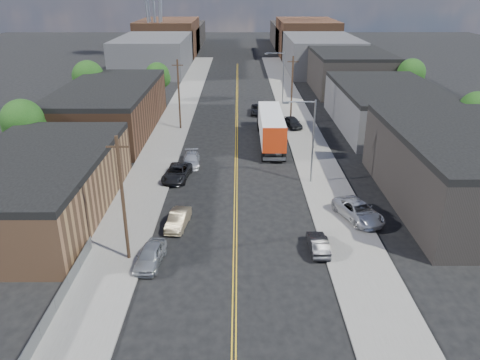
{
  "coord_description": "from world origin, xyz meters",
  "views": [
    {
      "loc": [
        0.3,
        -21.0,
        19.78
      ],
      "look_at": [
        0.42,
        19.84,
        2.5
      ],
      "focal_mm": 35.0,
      "sensor_mm": 36.0,
      "label": 1
    }
  ],
  "objects_px": {
    "car_right_lot_a": "(358,211)",
    "car_ahead_truck": "(258,109)",
    "car_right_lot_c": "(293,122)",
    "semi_truck": "(270,124)",
    "car_left_d": "(191,160)",
    "car_left_a": "(150,256)",
    "car_left_b": "(178,220)",
    "car_right_oncoming": "(318,244)",
    "car_left_c": "(177,173)"
  },
  "relations": [
    {
      "from": "car_left_c",
      "to": "car_right_oncoming",
      "type": "relative_size",
      "value": 1.36
    },
    {
      "from": "car_left_b",
      "to": "semi_truck",
      "type": "bearing_deg",
      "value": 75.56
    },
    {
      "from": "semi_truck",
      "to": "car_right_lot_c",
      "type": "distance_m",
      "value": 7.52
    },
    {
      "from": "semi_truck",
      "to": "car_right_oncoming",
      "type": "relative_size",
      "value": 4.2
    },
    {
      "from": "car_left_a",
      "to": "car_right_lot_c",
      "type": "relative_size",
      "value": 0.99
    },
    {
      "from": "car_left_a",
      "to": "car_left_b",
      "type": "bearing_deg",
      "value": 82.96
    },
    {
      "from": "car_right_lot_a",
      "to": "car_right_lot_c",
      "type": "bearing_deg",
      "value": 75.46
    },
    {
      "from": "semi_truck",
      "to": "car_left_d",
      "type": "distance_m",
      "value": 13.17
    },
    {
      "from": "car_left_d",
      "to": "car_ahead_truck",
      "type": "xyz_separation_m",
      "value": [
        8.79,
        23.18,
        0.07
      ]
    },
    {
      "from": "car_right_lot_a",
      "to": "car_left_a",
      "type": "bearing_deg",
      "value": -178.01
    },
    {
      "from": "car_ahead_truck",
      "to": "car_left_b",
      "type": "bearing_deg",
      "value": -99.92
    },
    {
      "from": "car_left_c",
      "to": "car_right_lot_a",
      "type": "xyz_separation_m",
      "value": [
        17.4,
        -9.64,
        0.19
      ]
    },
    {
      "from": "car_left_b",
      "to": "car_right_lot_c",
      "type": "distance_m",
      "value": 32.84
    },
    {
      "from": "car_right_oncoming",
      "to": "car_right_lot_c",
      "type": "relative_size",
      "value": 0.88
    },
    {
      "from": "car_left_a",
      "to": "car_left_d",
      "type": "height_order",
      "value": "car_left_a"
    },
    {
      "from": "car_right_lot_a",
      "to": "car_right_lot_c",
      "type": "xyz_separation_m",
      "value": [
        -2.78,
        28.95,
        -0.02
      ]
    },
    {
      "from": "car_left_b",
      "to": "car_right_lot_a",
      "type": "xyz_separation_m",
      "value": [
        16.0,
        1.12,
        0.24
      ]
    },
    {
      "from": "semi_truck",
      "to": "car_left_c",
      "type": "xyz_separation_m",
      "value": [
        -10.9,
        -12.97,
        -1.74
      ]
    },
    {
      "from": "car_left_a",
      "to": "car_right_oncoming",
      "type": "height_order",
      "value": "car_left_a"
    },
    {
      "from": "car_left_a",
      "to": "car_left_c",
      "type": "height_order",
      "value": "car_left_a"
    },
    {
      "from": "car_right_oncoming",
      "to": "car_right_lot_c",
      "type": "distance_m",
      "value": 34.19
    },
    {
      "from": "car_left_d",
      "to": "car_right_oncoming",
      "type": "xyz_separation_m",
      "value": [
        11.86,
        -19.15,
        -0.02
      ]
    },
    {
      "from": "semi_truck",
      "to": "car_right_lot_c",
      "type": "bearing_deg",
      "value": 59.89
    },
    {
      "from": "car_left_c",
      "to": "car_left_d",
      "type": "relative_size",
      "value": 1.17
    },
    {
      "from": "car_right_oncoming",
      "to": "car_ahead_truck",
      "type": "xyz_separation_m",
      "value": [
        -3.07,
        42.33,
        0.08
      ]
    },
    {
      "from": "car_left_c",
      "to": "car_right_lot_c",
      "type": "relative_size",
      "value": 1.2
    },
    {
      "from": "semi_truck",
      "to": "car_left_b",
      "type": "distance_m",
      "value": 25.62
    },
    {
      "from": "car_left_b",
      "to": "car_ahead_truck",
      "type": "height_order",
      "value": "car_ahead_truck"
    },
    {
      "from": "car_left_c",
      "to": "car_ahead_truck",
      "type": "xyz_separation_m",
      "value": [
        9.93,
        27.49,
        -0.01
      ]
    },
    {
      "from": "semi_truck",
      "to": "car_left_a",
      "type": "height_order",
      "value": "semi_truck"
    },
    {
      "from": "car_left_a",
      "to": "car_left_c",
      "type": "distance_m",
      "value": 16.68
    },
    {
      "from": "car_left_d",
      "to": "car_right_oncoming",
      "type": "bearing_deg",
      "value": -61.57
    },
    {
      "from": "car_left_a",
      "to": "car_right_lot_a",
      "type": "distance_m",
      "value": 18.77
    },
    {
      "from": "car_right_lot_c",
      "to": "semi_truck",
      "type": "bearing_deg",
      "value": -134.99
    },
    {
      "from": "car_right_oncoming",
      "to": "car_left_b",
      "type": "bearing_deg",
      "value": -20.36
    },
    {
      "from": "car_left_d",
      "to": "car_right_lot_a",
      "type": "xyz_separation_m",
      "value": [
        16.26,
        -13.95,
        0.27
      ]
    },
    {
      "from": "car_left_b",
      "to": "car_right_lot_c",
      "type": "bearing_deg",
      "value": 73.65
    },
    {
      "from": "car_right_lot_c",
      "to": "car_right_lot_a",
      "type": "bearing_deg",
      "value": -99.13
    },
    {
      "from": "car_right_lot_a",
      "to": "car_right_lot_c",
      "type": "distance_m",
      "value": 29.08
    },
    {
      "from": "car_left_b",
      "to": "car_ahead_truck",
      "type": "xyz_separation_m",
      "value": [
        8.53,
        38.24,
        0.04
      ]
    },
    {
      "from": "car_right_lot_a",
      "to": "car_ahead_truck",
      "type": "xyz_separation_m",
      "value": [
        -7.47,
        37.13,
        -0.2
      ]
    },
    {
      "from": "car_left_c",
      "to": "car_left_d",
      "type": "distance_m",
      "value": 4.46
    },
    {
      "from": "car_left_a",
      "to": "car_right_lot_a",
      "type": "height_order",
      "value": "car_right_lot_a"
    },
    {
      "from": "semi_truck",
      "to": "car_right_lot_c",
      "type": "relative_size",
      "value": 3.72
    },
    {
      "from": "car_left_a",
      "to": "car_left_b",
      "type": "height_order",
      "value": "car_left_a"
    },
    {
      "from": "car_left_a",
      "to": "car_ahead_truck",
      "type": "height_order",
      "value": "car_left_a"
    },
    {
      "from": "car_right_lot_a",
      "to": "car_ahead_truck",
      "type": "distance_m",
      "value": 37.87
    },
    {
      "from": "car_left_a",
      "to": "car_right_lot_c",
      "type": "xyz_separation_m",
      "value": [
        14.62,
        35.99,
        0.16
      ]
    },
    {
      "from": "car_left_d",
      "to": "car_left_a",
      "type": "bearing_deg",
      "value": -96.45
    },
    {
      "from": "car_left_b",
      "to": "car_left_d",
      "type": "distance_m",
      "value": 15.07
    }
  ]
}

